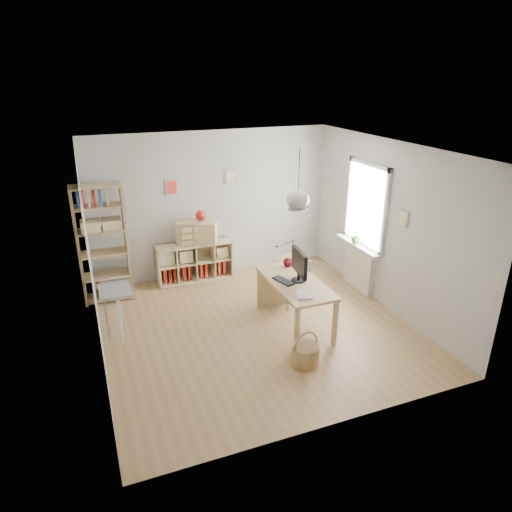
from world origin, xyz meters
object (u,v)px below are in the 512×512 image
object	(u,v)px
chair	(287,278)
drawer_chest	(197,232)
cube_shelf	(193,264)
tall_bookshelf	(102,239)
storage_chest	(297,284)
desk	(295,287)
monitor	(299,264)

from	to	relation	value
chair	drawer_chest	world-z (taller)	drawer_chest
cube_shelf	tall_bookshelf	world-z (taller)	tall_bookshelf
tall_bookshelf	chair	distance (m)	3.12
storage_chest	chair	bearing A→B (deg)	-116.97
desk	monitor	world-z (taller)	monitor
desk	tall_bookshelf	world-z (taller)	tall_bookshelf
cube_shelf	chair	size ratio (longest dim) A/B	1.71
cube_shelf	chair	distance (m)	1.97
chair	tall_bookshelf	bearing A→B (deg)	140.67
tall_bookshelf	monitor	size ratio (longest dim) A/B	3.64
drawer_chest	monitor	bearing A→B (deg)	-40.82
cube_shelf	drawer_chest	size ratio (longest dim) A/B	1.95
storage_chest	drawer_chest	distance (m)	2.05
storage_chest	monitor	size ratio (longest dim) A/B	1.34
storage_chest	cube_shelf	bearing A→B (deg)	163.95
monitor	drawer_chest	xyz separation A→B (m)	(-0.99, 2.19, -0.09)
desk	cube_shelf	xyz separation A→B (m)	(-1.02, 2.23, -0.36)
desk	storage_chest	distance (m)	1.20
monitor	chair	bearing A→B (deg)	84.98
desk	cube_shelf	size ratio (longest dim) A/B	1.07
tall_bookshelf	drawer_chest	world-z (taller)	tall_bookshelf
desk	chair	bearing A→B (deg)	73.71
chair	storage_chest	xyz separation A→B (m)	(0.33, 0.27, -0.29)
tall_bookshelf	drawer_chest	bearing A→B (deg)	8.24
cube_shelf	storage_chest	distance (m)	2.01
cube_shelf	storage_chest	xyz separation A→B (m)	(1.55, -1.27, -0.12)
desk	chair	xyz separation A→B (m)	(0.20, 0.69, -0.19)
cube_shelf	monitor	size ratio (longest dim) A/B	2.55
tall_bookshelf	storage_chest	distance (m)	3.39
drawer_chest	storage_chest	bearing A→B (deg)	-15.04
cube_shelf	tall_bookshelf	bearing A→B (deg)	-169.81
drawer_chest	cube_shelf	bearing A→B (deg)	-178.81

